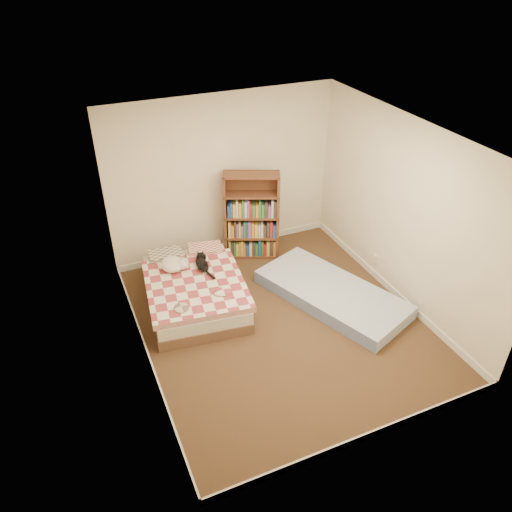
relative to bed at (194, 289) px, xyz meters
name	(u,v)px	position (x,y,z in m)	size (l,w,h in m)	color
room	(282,245)	(0.89, -0.87, 0.99)	(3.51, 4.01, 2.51)	#46301E
bed	(194,289)	(0.00, 0.00, 0.00)	(1.45, 1.88, 0.46)	brown
bookshelf	(251,225)	(1.20, 0.81, 0.31)	(0.94, 0.60, 1.39)	#502B1B
floor_mattress	(332,294)	(1.76, -0.73, -0.12)	(0.95, 2.11, 0.19)	#7A90CC
black_cat	(202,263)	(0.18, 0.17, 0.26)	(0.24, 0.59, 0.13)	black
white_dog	(173,264)	(-0.19, 0.26, 0.29)	(0.36, 0.39, 0.17)	white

